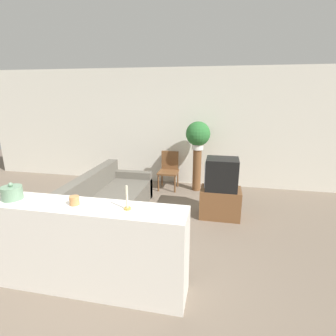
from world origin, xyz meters
The scene contains 12 objects.
ground_plane centered at (0.00, 0.00, 0.00)m, with size 14.00×14.00×0.00m, color #756656.
wall_back centered at (0.00, 3.43, 1.35)m, with size 9.00×0.06×2.70m.
couch centered at (-0.41, 1.34, 0.27)m, with size 0.96×2.08×0.78m.
tv_stand centered at (1.54, 1.72, 0.26)m, with size 0.70×0.47×0.53m.
television centered at (1.54, 1.72, 0.80)m, with size 0.56×0.45×0.55m.
wooden_chair centered at (0.36, 2.99, 0.47)m, with size 0.44×0.44×0.85m.
plant_stand centered at (1.00, 2.98, 0.47)m, with size 0.19×0.19×0.95m.
potted_plant centered at (1.00, 2.98, 1.28)m, with size 0.53×0.53×0.61m.
foreground_counter centered at (0.00, -0.39, 0.51)m, with size 2.44×0.44×1.02m.
decorative_bowl centered at (-0.73, -0.39, 1.09)m, with size 0.22×0.22×0.19m.
candle_jar centered at (0.02, -0.39, 1.06)m, with size 0.10×0.10×0.09m.
candlestick centered at (0.61, -0.39, 1.10)m, with size 0.07×0.07×0.25m.
Camera 1 is at (1.49, -2.68, 2.15)m, focal length 28.00 mm.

